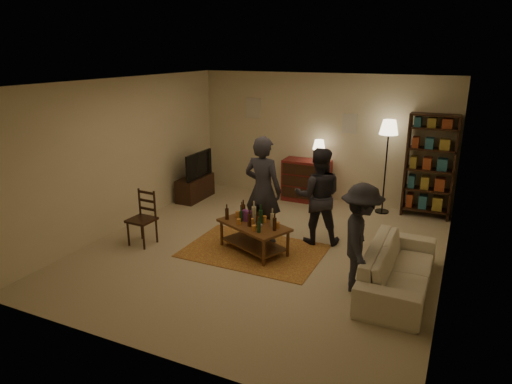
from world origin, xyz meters
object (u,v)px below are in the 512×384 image
Objects in this scene: coffee_table at (254,227)px; bookshelf at (430,165)px; dining_chair at (144,216)px; sofa at (399,268)px; dresser at (307,180)px; floor_lamp at (388,134)px; person_right at (318,196)px; person_left at (263,190)px; tv_stand at (195,182)px; person_by_sofa at (360,238)px.

bookshelf is (2.37, 2.91, 0.62)m from coffee_table.
sofa is (4.13, 0.21, -0.19)m from dining_chair.
dresser reaches higher than sofa.
floor_lamp is at bearing 46.58° from dining_chair.
dresser is 2.26m from person_right.
bookshelf reaches higher than person_left.
dining_chair is 2.05m from person_left.
sofa is at bearing 5.56° from dining_chair.
dining_chair reaches higher than sofa.
dining_chair is 2.47m from tv_stand.
tv_stand is 4.84m from bookshelf.
person_left reaches higher than person_right.
person_by_sofa is (-0.50, -0.24, 0.45)m from sofa.
coffee_table is 1.88m from dining_chair.
coffee_table is 0.88× the size of person_by_sofa.
dining_chair is 0.45× the size of sofa.
sofa is at bearing 168.05° from person_left.
bookshelf is 3.26m from sofa.
floor_lamp is at bearing 12.32° from tv_stand.
floor_lamp is 1.14× the size of person_right.
coffee_table is at bearing -39.70° from tv_stand.
tv_stand is 3.37m from person_right.
person_left is (-0.03, 0.43, 0.50)m from coffee_table.
person_right is at bearing -66.60° from dresser.
dresser reaches higher than coffee_table.
tv_stand is at bearing -38.66° from person_right.
person_left reaches higher than person_by_sofa.
dresser is 2.50m from bookshelf.
coffee_table is 0.71× the size of floor_lamp.
floor_lamp is (3.89, 0.85, 1.21)m from tv_stand.
dresser is 0.83× the size of person_right.
person_by_sofa is (4.14, -2.44, 0.37)m from tv_stand.
person_left reaches higher than dining_chair.
bookshelf is at bearing -129.38° from person_left.
person_by_sofa is at bearing -60.57° from dresser.
tv_stand is (-0.51, 2.41, -0.11)m from dining_chair.
dining_chair is 0.51× the size of person_left.
bookshelf reaches higher than dresser.
tv_stand is at bearing 45.73° from person_by_sofa.
sofa is 2.53m from person_left.
dining_chair is at bearing -78.06° from tv_stand.
coffee_table is 0.63× the size of sofa.
tv_stand is 0.52× the size of bookshelf.
floor_lamp reaches higher than person_right.
dining_chair is 0.62× the size of person_by_sofa.
sofa is 0.71m from person_by_sofa.
tv_stand reaches higher than dining_chair.
tv_stand is 2.79m from person_left.
dining_chair is 0.50× the size of floor_lamp.
person_left is at bearing -134.06° from bookshelf.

